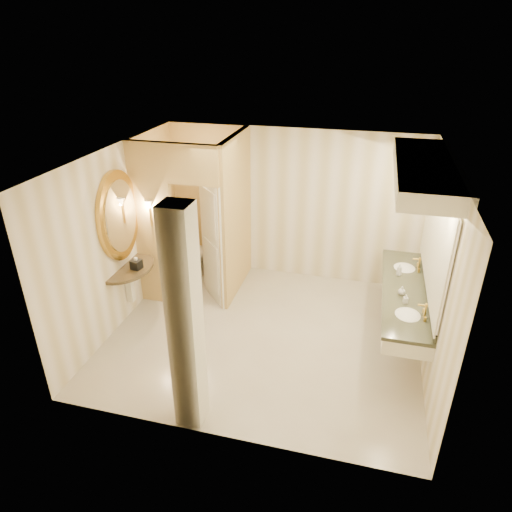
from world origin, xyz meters
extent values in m
plane|color=beige|center=(0.00, 0.00, 0.00)|extent=(4.50, 4.50, 0.00)
plane|color=white|center=(0.00, 0.00, 2.70)|extent=(4.50, 4.50, 0.00)
cube|color=white|center=(0.00, 2.00, 1.35)|extent=(4.50, 0.02, 2.70)
cube|color=white|center=(0.00, -2.00, 1.35)|extent=(4.50, 0.02, 2.70)
cube|color=white|center=(-2.25, 0.00, 1.35)|extent=(0.02, 4.00, 2.70)
cube|color=white|center=(2.25, 0.00, 1.35)|extent=(0.02, 4.00, 2.70)
cube|color=#E7C179|center=(-0.80, 1.25, 1.35)|extent=(0.10, 1.50, 2.70)
cube|color=#E7C179|center=(-1.93, 0.50, 1.35)|extent=(0.65, 0.10, 2.70)
cube|color=#E7C179|center=(-1.20, 0.50, 2.40)|extent=(0.80, 0.10, 0.60)
cube|color=white|center=(-1.07, 0.80, 1.05)|extent=(0.58, 0.62, 2.10)
cylinder|color=gold|center=(-1.93, 0.43, 1.55)|extent=(0.03, 0.03, 0.30)
cone|color=white|center=(-1.93, 0.43, 1.75)|extent=(0.14, 0.14, 0.14)
cube|color=white|center=(1.95, 0.36, 0.73)|extent=(0.60, 2.43, 0.24)
cube|color=black|center=(1.95, 0.36, 0.85)|extent=(0.64, 2.47, 0.05)
cube|color=black|center=(2.23, 0.36, 0.92)|extent=(0.03, 2.43, 0.10)
ellipsoid|color=white|center=(1.95, -0.29, 0.83)|extent=(0.40, 0.44, 0.15)
cylinder|color=gold|center=(2.15, -0.29, 0.96)|extent=(0.03, 0.03, 0.22)
ellipsoid|color=white|center=(1.95, 1.02, 0.83)|extent=(0.40, 0.44, 0.15)
cylinder|color=gold|center=(2.15, 1.02, 0.96)|extent=(0.03, 0.03, 0.22)
cube|color=white|center=(2.23, 0.36, 1.70)|extent=(0.03, 2.43, 1.40)
cube|color=white|center=(1.95, 0.36, 2.59)|extent=(0.75, 2.63, 0.22)
cylinder|color=black|center=(-2.23, 0.00, 0.85)|extent=(1.05, 1.05, 0.05)
cube|color=white|center=(-2.19, 0.00, 0.55)|extent=(0.10, 0.10, 0.60)
cylinder|color=gold|center=(-2.21, 0.00, 1.70)|extent=(0.07, 1.05, 1.05)
cylinder|color=white|center=(-2.17, 0.00, 1.70)|extent=(0.02, 0.84, 0.84)
cube|color=white|center=(-0.45, -1.80, 1.35)|extent=(0.31, 0.31, 2.70)
cube|color=black|center=(-2.00, -0.03, 0.95)|extent=(0.17, 0.17, 0.14)
imported|color=white|center=(-1.72, 1.45, 0.40)|extent=(0.68, 0.89, 0.80)
imported|color=beige|center=(1.93, -0.01, 0.94)|extent=(0.07, 0.07, 0.12)
imported|color=silver|center=(1.88, 0.19, 0.94)|extent=(0.10, 0.10, 0.13)
imported|color=#C6B28C|center=(1.86, 0.75, 0.97)|extent=(0.08, 0.08, 0.20)
camera|label=1|loc=(1.29, -5.50, 4.17)|focal=32.00mm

